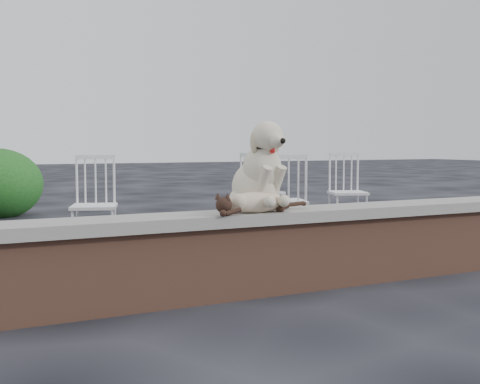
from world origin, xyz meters
name	(u,v)px	position (x,y,z in m)	size (l,w,h in m)	color
ground	(306,287)	(0.00, 0.00, 0.00)	(60.00, 60.00, 0.00)	black
brick_wall	(306,253)	(0.00, 0.00, 0.25)	(6.00, 0.30, 0.50)	brown
capstone	(307,214)	(0.00, 0.00, 0.54)	(6.20, 0.40, 0.08)	slate
dog	(256,165)	(-0.39, 0.05, 0.90)	(0.42, 0.55, 0.63)	beige
cat	(255,201)	(-0.47, -0.10, 0.66)	(0.95, 0.23, 0.16)	tan
chair_d	(348,191)	(2.07, 2.34, 0.47)	(0.56, 0.56, 0.94)	white
chair_c	(284,200)	(0.81, 1.71, 0.47)	(0.56, 0.56, 0.94)	white
chair_b	(94,205)	(-1.09, 2.06, 0.47)	(0.56, 0.56, 0.94)	white
chair_e	(262,191)	(1.15, 2.85, 0.47)	(0.56, 0.56, 0.94)	white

